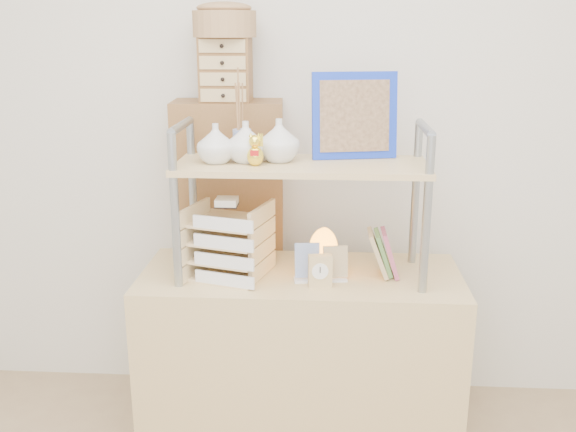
% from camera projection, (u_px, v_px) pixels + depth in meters
% --- Properties ---
extents(desk, '(1.20, 0.50, 0.75)m').
position_uv_depth(desk, '(300.00, 363.00, 2.51)').
color(desk, tan).
rests_on(desk, ground).
extents(cabinet, '(0.47, 0.27, 1.35)m').
position_uv_depth(cabinet, '(231.00, 257.00, 2.80)').
color(cabinet, brown).
rests_on(cabinet, ground).
extents(hutch, '(0.90, 0.34, 0.74)m').
position_uv_depth(hutch, '(288.00, 157.00, 2.30)').
color(hutch, gray).
rests_on(hutch, desk).
extents(letter_tray, '(0.30, 0.30, 0.30)m').
position_uv_depth(letter_tray, '(228.00, 246.00, 2.34)').
color(letter_tray, tan).
rests_on(letter_tray, desk).
extents(salt_lamp, '(0.12, 0.11, 0.18)m').
position_uv_depth(salt_lamp, '(323.00, 250.00, 2.38)').
color(salt_lamp, brown).
rests_on(salt_lamp, desk).
extents(desk_clock, '(0.09, 0.05, 0.12)m').
position_uv_depth(desk_clock, '(320.00, 271.00, 2.27)').
color(desk_clock, tan).
rests_on(desk_clock, desk).
extents(postcard_stand, '(0.20, 0.08, 0.14)m').
position_uv_depth(postcard_stand, '(320.00, 270.00, 2.33)').
color(postcard_stand, white).
rests_on(postcard_stand, desk).
extents(drawer_chest, '(0.20, 0.16, 0.25)m').
position_uv_depth(drawer_chest, '(226.00, 70.00, 2.56)').
color(drawer_chest, brown).
rests_on(drawer_chest, cabinet).
extents(woven_basket, '(0.25, 0.25, 0.10)m').
position_uv_depth(woven_basket, '(225.00, 24.00, 2.51)').
color(woven_basket, '#996E45').
rests_on(woven_basket, drawer_chest).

